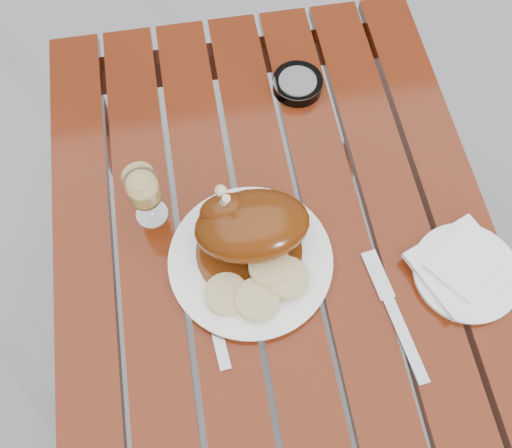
{
  "coord_description": "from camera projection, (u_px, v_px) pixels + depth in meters",
  "views": [
    {
      "loc": [
        -0.11,
        -0.36,
        1.69
      ],
      "look_at": [
        -0.03,
        0.07,
        0.78
      ],
      "focal_mm": 40.0,
      "sensor_mm": 36.0,
      "label": 1
    }
  ],
  "objects": [
    {
      "name": "wine_glass",
      "position": [
        146.0,
        196.0,
        0.99
      ],
      "size": [
        0.06,
        0.06,
        0.14
      ],
      "primitive_type": "cylinder",
      "rotation": [
        0.0,
        0.0,
        -0.09
      ],
      "color": "#F7D670",
      "rests_on": "table"
    },
    {
      "name": "side_plate",
      "position": [
        466.0,
        273.0,
        1.0
      ],
      "size": [
        0.19,
        0.19,
        0.02
      ],
      "primitive_type": "cylinder",
      "rotation": [
        0.0,
        0.0,
        -0.02
      ],
      "color": "white",
      "rests_on": "table"
    },
    {
      "name": "knife",
      "position": [
        399.0,
        324.0,
        0.96
      ],
      "size": [
        0.05,
        0.21,
        0.01
      ],
      "primitive_type": "cube",
      "rotation": [
        0.0,
        0.0,
        0.13
      ],
      "color": "gray",
      "rests_on": "table"
    },
    {
      "name": "fork",
      "position": [
        215.0,
        325.0,
        0.96
      ],
      "size": [
        0.03,
        0.16,
        0.01
      ],
      "primitive_type": "cube",
      "rotation": [
        0.0,
        0.0,
        0.09
      ],
      "color": "gray",
      "rests_on": "table"
    },
    {
      "name": "napkin",
      "position": [
        461.0,
        266.0,
        0.99
      ],
      "size": [
        0.19,
        0.18,
        0.01
      ],
      "primitive_type": "cube",
      "rotation": [
        0.0,
        0.0,
        0.38
      ],
      "color": "white",
      "rests_on": "side_plate"
    },
    {
      "name": "roast_duck",
      "position": [
        248.0,
        225.0,
        0.97
      ],
      "size": [
        0.2,
        0.19,
        0.14
      ],
      "color": "#552309",
      "rests_on": "dinner_plate"
    },
    {
      "name": "table",
      "position": [
        275.0,
        322.0,
        1.35
      ],
      "size": [
        0.8,
        1.2,
        0.75
      ],
      "primitive_type": "cube",
      "color": "#601C0B",
      "rests_on": "ground"
    },
    {
      "name": "bread_dumplings",
      "position": [
        260.0,
        285.0,
        0.96
      ],
      "size": [
        0.18,
        0.13,
        0.03
      ],
      "color": "tan",
      "rests_on": "dinner_plate"
    },
    {
      "name": "ground",
      "position": [
        271.0,
        357.0,
        1.69
      ],
      "size": [
        60.0,
        60.0,
        0.0
      ],
      "primitive_type": "plane",
      "color": "slate",
      "rests_on": "ground"
    },
    {
      "name": "ashtray",
      "position": [
        297.0,
        84.0,
        1.17
      ],
      "size": [
        0.11,
        0.11,
        0.03
      ],
      "primitive_type": "cylinder",
      "rotation": [
        0.0,
        0.0,
        0.09
      ],
      "color": "#B2B7BC",
      "rests_on": "table"
    },
    {
      "name": "dinner_plate",
      "position": [
        251.0,
        261.0,
        1.01
      ],
      "size": [
        0.31,
        0.31,
        0.02
      ],
      "primitive_type": "cylinder",
      "rotation": [
        0.0,
        0.0,
        -0.09
      ],
      "color": "white",
      "rests_on": "table"
    }
  ]
}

